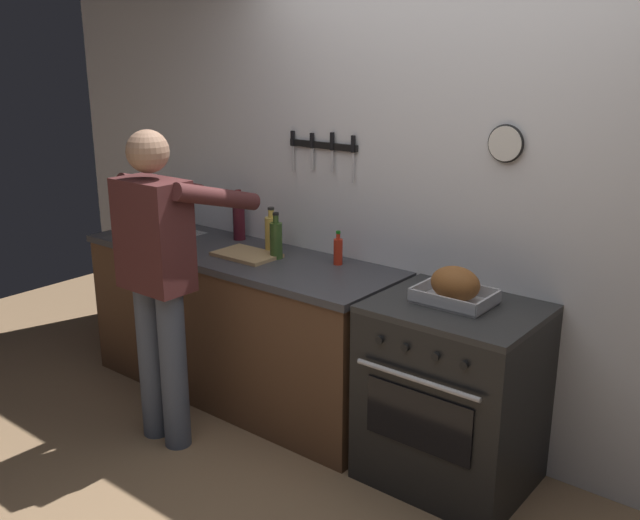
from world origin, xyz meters
TOP-DOWN VIEW (x-y plane):
  - wall_back at (-0.00, 1.35)m, footprint 6.00×0.13m
  - counter_block at (-1.21, 0.99)m, footprint 2.03×0.65m
  - stove at (0.22, 0.99)m, footprint 0.76×0.67m
  - person_cook at (-1.14, 0.38)m, footprint 0.51×0.63m
  - roasting_pan at (0.19, 1.01)m, footprint 0.35×0.26m
  - cutting_board at (-1.09, 0.96)m, footprint 0.36×0.24m
  - bottle_hot_sauce at (-0.60, 1.16)m, footprint 0.05×0.05m
  - bottle_cooking_oil at (-1.04, 1.11)m, footprint 0.08×0.08m
  - bottle_wine_red at (-1.39, 1.20)m, footprint 0.07×0.07m
  - bottle_olive_oil at (-0.94, 1.04)m, footprint 0.07×0.07m

SIDE VIEW (x-z plane):
  - stove at x=0.22m, z-range 0.00..0.90m
  - counter_block at x=-1.21m, z-range 0.01..0.91m
  - cutting_board at x=-1.09m, z-range 0.90..0.92m
  - person_cook at x=-1.14m, z-range 0.12..1.78m
  - bottle_hot_sauce at x=-0.60m, z-range 0.88..1.07m
  - roasting_pan at x=0.19m, z-range 0.89..1.06m
  - bottle_olive_oil at x=-0.94m, z-range 0.88..1.14m
  - bottle_cooking_oil at x=-1.04m, z-range 0.88..1.14m
  - bottle_wine_red at x=-1.39m, z-range 0.88..1.18m
  - wall_back at x=0.00m, z-range 0.00..2.60m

